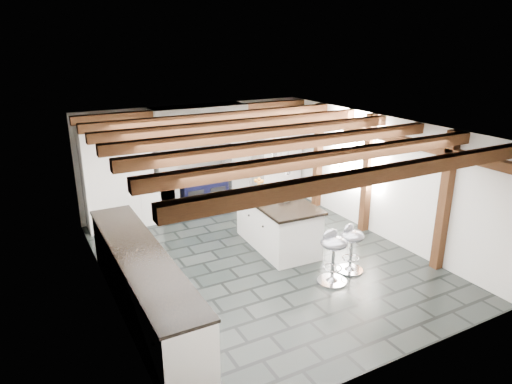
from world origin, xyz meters
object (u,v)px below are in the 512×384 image
range_cooker (202,191)px  bar_stool_near (351,243)px  kitchen_island (277,223)px  bar_stool_far (333,251)px

range_cooker → bar_stool_near: size_ratio=1.26×
kitchen_island → bar_stool_far: kitchen_island is taller
range_cooker → bar_stool_far: size_ratio=1.17×
range_cooker → kitchen_island: bearing=-77.2°
range_cooker → bar_stool_far: (0.59, -3.84, 0.07)m
range_cooker → bar_stool_far: bearing=-81.2°
kitchen_island → bar_stool_near: (0.55, -1.38, 0.04)m
range_cooker → kitchen_island: 2.36m
kitchen_island → bar_stool_near: size_ratio=2.30×
kitchen_island → bar_stool_far: (0.07, -1.53, 0.08)m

